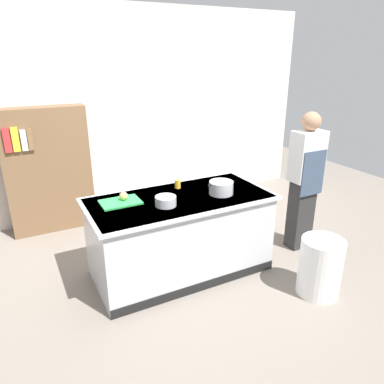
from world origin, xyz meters
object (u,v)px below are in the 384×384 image
person_chef (305,179)px  bookshelf (48,171)px  onion (124,196)px  mixing_bowl (166,201)px  trash_bin (320,267)px  juice_cup (178,184)px  stock_pot (221,188)px

person_chef → bookshelf: size_ratio=1.01×
onion → bookshelf: bearing=108.4°
mixing_bowl → trash_bin: 1.71m
onion → juice_cup: 0.68m
person_chef → onion: bearing=61.9°
onion → person_chef: bearing=-9.4°
stock_pot → person_chef: size_ratio=0.19×
stock_pot → person_chef: (1.14, -0.08, -0.06)m
stock_pot → person_chef: bearing=-4.2°
stock_pot → juice_cup: 0.51m
trash_bin → person_chef: (0.51, 0.84, 0.61)m
onion → bookshelf: bookshelf is taller
mixing_bowl → bookshelf: (-0.89, 1.93, -0.10)m
stock_pot → mixing_bowl: 0.67m
stock_pot → bookshelf: bearing=129.2°
stock_pot → trash_bin: 1.30m
mixing_bowl → juice_cup: size_ratio=2.14×
stock_pot → mixing_bowl: size_ratio=1.53×
onion → stock_pot: stock_pot is taller
stock_pot → juice_cup: bearing=131.7°
onion → juice_cup: onion is taller
trash_bin → juice_cup: bearing=126.7°
juice_cup → trash_bin: size_ratio=0.16×
mixing_bowl → stock_pot: bearing=1.8°
juice_cup → person_chef: bearing=-17.5°
onion → trash_bin: 2.13m
onion → trash_bin: onion is taller
person_chef → stock_pot: bearing=67.1°
onion → person_chef: person_chef is taller
bookshelf → person_chef: bearing=-36.5°
mixing_bowl → juice_cup: 0.52m
onion → bookshelf: size_ratio=0.05×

